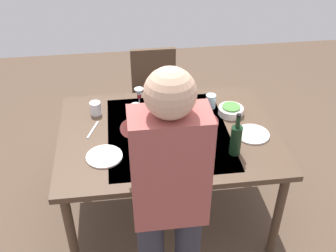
{
  "coord_description": "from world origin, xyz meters",
  "views": [
    {
      "loc": [
        0.29,
        2.21,
        2.41
      ],
      "look_at": [
        0.0,
        0.0,
        0.82
      ],
      "focal_mm": 43.28,
      "sensor_mm": 36.0,
      "label": 1
    }
  ],
  "objects_px": {
    "dinner_plate_far": "(104,157)",
    "water_cup_far_left": "(136,110)",
    "dining_table": "(168,140)",
    "water_cup_near_left": "(96,108)",
    "person_server": "(169,199)",
    "wine_bottle": "(236,139)",
    "side_bowl_salad": "(231,110)",
    "serving_bowl_pasta": "(189,129)",
    "water_cup_near_right": "(211,101)",
    "wine_glass_left": "(139,94)",
    "dinner_plate_near": "(252,134)",
    "chair_near": "(155,93)"
  },
  "relations": [
    {
      "from": "dining_table",
      "to": "serving_bowl_pasta",
      "type": "relative_size",
      "value": 4.95
    },
    {
      "from": "chair_near",
      "to": "water_cup_far_left",
      "type": "xyz_separation_m",
      "value": [
        0.21,
        0.7,
        0.29
      ]
    },
    {
      "from": "water_cup_far_left",
      "to": "person_server",
      "type": "bearing_deg",
      "value": 95.77
    },
    {
      "from": "chair_near",
      "to": "wine_glass_left",
      "type": "distance_m",
      "value": 0.7
    },
    {
      "from": "person_server",
      "to": "wine_bottle",
      "type": "distance_m",
      "value": 0.73
    },
    {
      "from": "chair_near",
      "to": "wine_glass_left",
      "type": "xyz_separation_m",
      "value": [
        0.17,
        0.58,
        0.35
      ]
    },
    {
      "from": "dinner_plate_near",
      "to": "dinner_plate_far",
      "type": "xyz_separation_m",
      "value": [
        0.99,
        0.11,
        0.0
      ]
    },
    {
      "from": "wine_glass_left",
      "to": "dinner_plate_near",
      "type": "distance_m",
      "value": 0.87
    },
    {
      "from": "water_cup_near_left",
      "to": "person_server",
      "type": "bearing_deg",
      "value": 109.65
    },
    {
      "from": "wine_glass_left",
      "to": "side_bowl_salad",
      "type": "relative_size",
      "value": 0.84
    },
    {
      "from": "chair_near",
      "to": "side_bowl_salad",
      "type": "height_order",
      "value": "chair_near"
    },
    {
      "from": "water_cup_near_right",
      "to": "wine_glass_left",
      "type": "bearing_deg",
      "value": -9.19
    },
    {
      "from": "water_cup_near_left",
      "to": "dinner_plate_near",
      "type": "relative_size",
      "value": 0.42
    },
    {
      "from": "chair_near",
      "to": "dinner_plate_far",
      "type": "height_order",
      "value": "chair_near"
    },
    {
      "from": "water_cup_near_left",
      "to": "dinner_plate_near",
      "type": "height_order",
      "value": "water_cup_near_left"
    },
    {
      "from": "water_cup_near_left",
      "to": "side_bowl_salad",
      "type": "distance_m",
      "value": 0.98
    },
    {
      "from": "serving_bowl_pasta",
      "to": "dinner_plate_far",
      "type": "height_order",
      "value": "serving_bowl_pasta"
    },
    {
      "from": "chair_near",
      "to": "serving_bowl_pasta",
      "type": "height_order",
      "value": "chair_near"
    },
    {
      "from": "side_bowl_salad",
      "to": "water_cup_near_left",
      "type": "bearing_deg",
      "value": -7.52
    },
    {
      "from": "dinner_plate_far",
      "to": "water_cup_far_left",
      "type": "bearing_deg",
      "value": -117.05
    },
    {
      "from": "water_cup_near_right",
      "to": "dinner_plate_far",
      "type": "xyz_separation_m",
      "value": [
        0.78,
        0.48,
        -0.05
      ]
    },
    {
      "from": "water_cup_far_left",
      "to": "dinner_plate_near",
      "type": "xyz_separation_m",
      "value": [
        -0.77,
        0.34,
        -0.04
      ]
    },
    {
      "from": "person_server",
      "to": "dinner_plate_near",
      "type": "relative_size",
      "value": 7.34
    },
    {
      "from": "wine_bottle",
      "to": "serving_bowl_pasta",
      "type": "bearing_deg",
      "value": -44.36
    },
    {
      "from": "person_server",
      "to": "side_bowl_salad",
      "type": "bearing_deg",
      "value": -120.8
    },
    {
      "from": "chair_near",
      "to": "water_cup_far_left",
      "type": "distance_m",
      "value": 0.78
    },
    {
      "from": "water_cup_near_left",
      "to": "water_cup_far_left",
      "type": "relative_size",
      "value": 1.08
    },
    {
      "from": "dining_table",
      "to": "side_bowl_salad",
      "type": "relative_size",
      "value": 8.25
    },
    {
      "from": "water_cup_near_left",
      "to": "water_cup_near_right",
      "type": "xyz_separation_m",
      "value": [
        -0.84,
        0.02,
        0.01
      ]
    },
    {
      "from": "dinner_plate_near",
      "to": "dinner_plate_far",
      "type": "relative_size",
      "value": 1.0
    },
    {
      "from": "water_cup_far_left",
      "to": "serving_bowl_pasta",
      "type": "distance_m",
      "value": 0.44
    },
    {
      "from": "dining_table",
      "to": "water_cup_near_left",
      "type": "distance_m",
      "value": 0.58
    },
    {
      "from": "dining_table",
      "to": "serving_bowl_pasta",
      "type": "bearing_deg",
      "value": 166.31
    },
    {
      "from": "dining_table",
      "to": "serving_bowl_pasta",
      "type": "height_order",
      "value": "serving_bowl_pasta"
    },
    {
      "from": "person_server",
      "to": "water_cup_far_left",
      "type": "xyz_separation_m",
      "value": [
        0.11,
        -1.04,
        -0.14
      ]
    },
    {
      "from": "water_cup_near_left",
      "to": "side_bowl_salad",
      "type": "relative_size",
      "value": 0.54
    },
    {
      "from": "serving_bowl_pasta",
      "to": "dinner_plate_far",
      "type": "relative_size",
      "value": 1.3
    },
    {
      "from": "dining_table",
      "to": "side_bowl_salad",
      "type": "xyz_separation_m",
      "value": [
        -0.48,
        -0.16,
        0.1
      ]
    },
    {
      "from": "chair_near",
      "to": "water_cup_near_right",
      "type": "distance_m",
      "value": 0.81
    },
    {
      "from": "water_cup_far_left",
      "to": "dinner_plate_far",
      "type": "distance_m",
      "value": 0.5
    },
    {
      "from": "chair_near",
      "to": "serving_bowl_pasta",
      "type": "bearing_deg",
      "value": 98.15
    },
    {
      "from": "dining_table",
      "to": "dinner_plate_near",
      "type": "relative_size",
      "value": 6.46
    },
    {
      "from": "dinner_plate_far",
      "to": "dining_table",
      "type": "bearing_deg",
      "value": -153.47
    },
    {
      "from": "dining_table",
      "to": "water_cup_near_right",
      "type": "bearing_deg",
      "value": -142.98
    },
    {
      "from": "dinner_plate_near",
      "to": "wine_bottle",
      "type": "bearing_deg",
      "value": 45.04
    },
    {
      "from": "dining_table",
      "to": "dinner_plate_far",
      "type": "relative_size",
      "value": 6.46
    },
    {
      "from": "water_cup_near_right",
      "to": "dinner_plate_near",
      "type": "relative_size",
      "value": 0.47
    },
    {
      "from": "wine_bottle",
      "to": "serving_bowl_pasta",
      "type": "xyz_separation_m",
      "value": [
        0.25,
        -0.24,
        -0.08
      ]
    },
    {
      "from": "dining_table",
      "to": "side_bowl_salad",
      "type": "bearing_deg",
      "value": -161.49
    },
    {
      "from": "wine_bottle",
      "to": "side_bowl_salad",
      "type": "relative_size",
      "value": 1.64
    }
  ]
}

